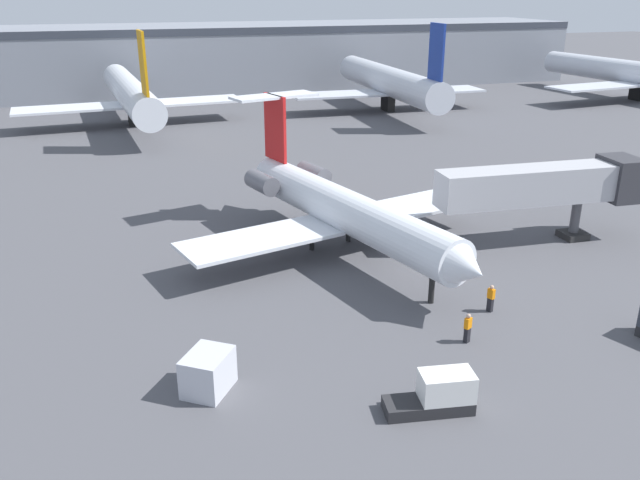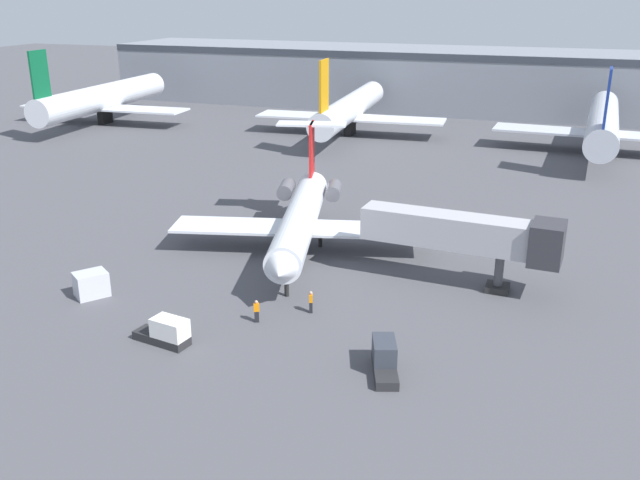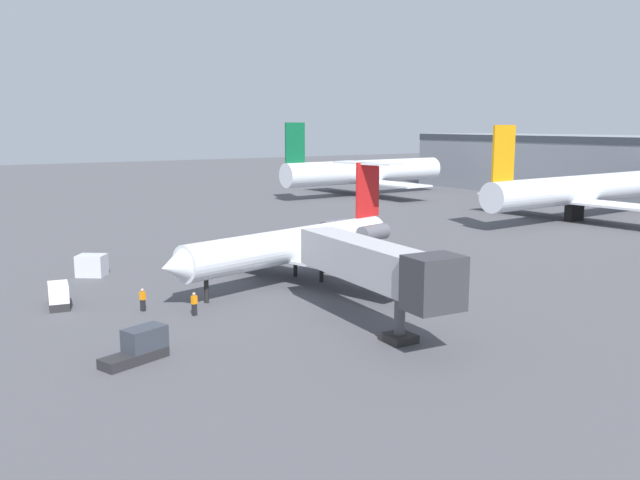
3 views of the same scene
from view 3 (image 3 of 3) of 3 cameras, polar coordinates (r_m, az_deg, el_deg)
name	(u,v)px [view 3 (image 3 of 3)]	position (r m, az deg, el deg)	size (l,w,h in m)	color
ground_plane	(250,295)	(55.00, -5.87, -4.60)	(400.00, 400.00, 0.10)	#4C4C51
regional_jet	(298,244)	(58.46, -1.85, -0.30)	(23.73, 26.13, 9.95)	silver
jet_bridge	(380,267)	(44.06, 5.08, -2.25)	(15.79, 3.97, 6.07)	#ADADB2
ground_crew_marshaller	(194,304)	(49.39, -10.49, -5.28)	(0.38, 0.47, 1.69)	black
ground_crew_loader	(143,300)	(51.35, -14.64, -4.86)	(0.47, 0.42, 1.69)	black
baggage_tug_lead	(59,296)	(54.28, -21.06, -4.44)	(4.17, 2.03, 1.90)	#262628
baggage_tug_trailing	(140,347)	(40.93, -14.84, -8.62)	(2.65, 4.24, 1.90)	#262628
cargo_container_uld	(92,265)	(64.36, -18.59, -2.03)	(2.92, 3.04, 1.93)	silver
parked_airliner_west_end	(364,172)	(129.74, 3.73, 5.69)	(30.39, 36.01, 13.77)	silver
parked_airliner_west_mid	(575,191)	(102.01, 20.56, 3.90)	(30.62, 36.22, 13.38)	silver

